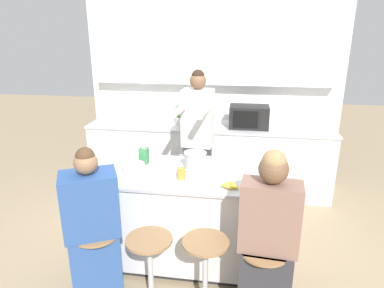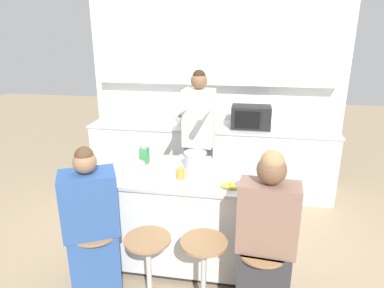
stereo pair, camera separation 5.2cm
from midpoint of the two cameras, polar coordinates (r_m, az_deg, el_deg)
name	(u,v)px [view 2 (the right image)]	position (r m, az deg, el deg)	size (l,w,h in m)	color
ground_plane	(191,257)	(3.62, 0.20, -18.29)	(16.00, 16.00, 0.00)	tan
wall_back	(215,77)	(4.88, 4.11, 11.10)	(3.56, 0.22, 2.70)	white
back_counter	(211,157)	(4.82, 3.41, -2.18)	(3.30, 0.69, 0.94)	silver
kitchen_island	(191,216)	(3.36, 0.20, -11.93)	(1.63, 0.83, 0.92)	black
bar_stool_leftmost	(98,263)	(3.07, -14.85, -18.66)	(0.38, 0.38, 0.65)	#997047
bar_stool_center_left	(149,270)	(2.93, -6.65, -20.19)	(0.38, 0.38, 0.65)	#997047
bar_stool_center_right	(204,274)	(2.88, 2.49, -20.79)	(0.38, 0.38, 0.65)	#997047
bar_stool_rightmost	(260,284)	(2.84, 11.81, -21.86)	(0.38, 0.38, 0.65)	#997047
person_cooking	(198,149)	(3.85, 1.46, -0.86)	(0.39, 0.60, 1.78)	#383842
person_wrapped_blanket	(92,232)	(2.91, -15.78, -13.95)	(0.50, 0.44, 1.36)	#2D5193
person_seated_near	(265,249)	(2.68, 12.70, -16.65)	(0.44, 0.29, 1.41)	#333338
cooking_pot	(195,160)	(3.25, 1.00, -2.65)	(0.31, 0.22, 0.15)	#B7BABC
fruit_bowl	(133,167)	(3.23, -9.28, -3.78)	(0.21, 0.21, 0.07)	silver
coffee_cup_near	(181,173)	(3.01, -1.41, -4.93)	(0.10, 0.07, 0.10)	orange
banana_bunch	(229,186)	(2.86, 6.69, -6.91)	(0.17, 0.12, 0.06)	yellow
juice_carton	(144,155)	(3.38, -7.52, -1.88)	(0.08, 0.08, 0.17)	#38844C
microwave	(251,117)	(4.56, 10.12, 4.44)	(0.51, 0.33, 0.29)	black
potted_plant	(183,114)	(4.69, -1.22, 5.07)	(0.18, 0.18, 0.27)	beige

